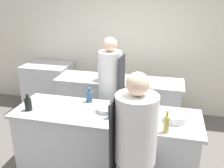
# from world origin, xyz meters

# --- Properties ---
(wall_back) EXTENTS (8.00, 0.06, 2.80)m
(wall_back) POSITION_xyz_m (0.00, 2.13, 1.40)
(wall_back) COLOR silver
(wall_back) RESTS_ON ground_plane
(prep_counter) EXTENTS (2.31, 0.73, 0.91)m
(prep_counter) POSITION_xyz_m (0.00, 0.00, 0.46)
(prep_counter) COLOR silver
(prep_counter) RESTS_ON ground_plane
(pass_counter) EXTENTS (2.15, 0.61, 0.91)m
(pass_counter) POSITION_xyz_m (-0.10, 1.25, 0.46)
(pass_counter) COLOR silver
(pass_counter) RESTS_ON ground_plane
(oven_range) EXTENTS (0.90, 0.71, 0.94)m
(oven_range) POSITION_xyz_m (-1.66, 1.72, 0.47)
(oven_range) COLOR silver
(oven_range) RESTS_ON ground_plane
(chef_at_prep_near) EXTENTS (0.41, 0.40, 1.66)m
(chef_at_prep_near) POSITION_xyz_m (0.46, -0.62, 0.82)
(chef_at_prep_near) COLOR black
(chef_at_prep_near) RESTS_ON ground_plane
(chef_at_stove) EXTENTS (0.36, 0.34, 1.72)m
(chef_at_stove) POSITION_xyz_m (-0.10, 0.68, 0.87)
(chef_at_stove) COLOR black
(chef_at_stove) RESTS_ON ground_plane
(bottle_olive_oil) EXTENTS (0.09, 0.09, 0.20)m
(bottle_olive_oil) POSITION_xyz_m (-0.29, 0.27, 0.99)
(bottle_olive_oil) COLOR #2D5175
(bottle_olive_oil) RESTS_ON prep_counter
(bottle_vinegar) EXTENTS (0.09, 0.09, 0.21)m
(bottle_vinegar) POSITION_xyz_m (-0.95, -0.15, 1.00)
(bottle_vinegar) COLOR black
(bottle_vinegar) RESTS_ON prep_counter
(bottle_wine) EXTENTS (0.06, 0.06, 0.25)m
(bottle_wine) POSITION_xyz_m (0.74, -0.28, 1.01)
(bottle_wine) COLOR #B2A84C
(bottle_wine) RESTS_ON prep_counter
(bottle_cooking_oil) EXTENTS (0.08, 0.08, 0.30)m
(bottle_cooking_oil) POSITION_xyz_m (0.51, 0.22, 1.03)
(bottle_cooking_oil) COLOR silver
(bottle_cooking_oil) RESTS_ON prep_counter
(bottle_sauce) EXTENTS (0.08, 0.08, 0.22)m
(bottle_sauce) POSITION_xyz_m (0.10, -0.11, 1.00)
(bottle_sauce) COLOR #19471E
(bottle_sauce) RESTS_ON prep_counter
(bowl_mixing_large) EXTENTS (0.17, 0.17, 0.07)m
(bowl_mixing_large) POSITION_xyz_m (0.31, -0.19, 0.95)
(bowl_mixing_large) COLOR navy
(bowl_mixing_large) RESTS_ON prep_counter
(bowl_prep_small) EXTENTS (0.26, 0.26, 0.09)m
(bowl_prep_small) POSITION_xyz_m (0.83, -0.01, 0.96)
(bowl_prep_small) COLOR white
(bowl_prep_small) RESTS_ON prep_counter
(bowl_ceramic_blue) EXTENTS (0.24, 0.24, 0.05)m
(bowl_ceramic_blue) POSITION_xyz_m (-0.00, 0.04, 0.94)
(bowl_ceramic_blue) COLOR #B7BABC
(bowl_ceramic_blue) RESTS_ON prep_counter
(cutting_board) EXTENTS (0.30, 0.19, 0.01)m
(cutting_board) POSITION_xyz_m (-0.53, 0.09, 0.92)
(cutting_board) COLOR white
(cutting_board) RESTS_ON prep_counter
(stockpot) EXTENTS (0.25, 0.25, 0.26)m
(stockpot) POSITION_xyz_m (-0.31, 1.16, 1.04)
(stockpot) COLOR silver
(stockpot) RESTS_ON pass_counter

